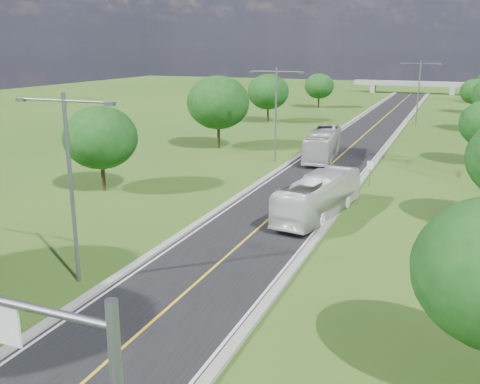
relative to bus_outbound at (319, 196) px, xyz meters
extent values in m
plane|color=#2D4D15|center=(-3.13, 32.23, -1.59)|extent=(260.00, 260.00, 0.00)
cube|color=black|center=(-3.13, 38.23, -1.56)|extent=(8.00, 150.00, 0.06)
cube|color=gray|center=(-7.38, 38.23, -1.48)|extent=(0.50, 150.00, 0.22)
cube|color=gray|center=(1.12, 38.23, -1.48)|extent=(0.50, 150.00, 0.22)
cylinder|color=slate|center=(2.07, 10.23, -0.39)|extent=(0.08, 0.08, 2.40)
cube|color=white|center=(2.07, 10.20, 0.41)|extent=(0.55, 0.04, 0.70)
cube|color=gray|center=(-13.13, 112.23, -0.59)|extent=(1.20, 3.00, 2.00)
cube|color=gray|center=(6.87, 112.23, -0.59)|extent=(1.20, 3.00, 2.00)
cube|color=gray|center=(-3.13, 112.23, 1.01)|extent=(30.00, 3.00, 1.20)
cylinder|color=slate|center=(-9.13, -15.77, 3.41)|extent=(0.22, 0.22, 10.00)
cylinder|color=slate|center=(-10.53, -15.77, 8.01)|extent=(2.80, 0.12, 0.12)
cylinder|color=slate|center=(-7.73, -15.77, 8.01)|extent=(2.80, 0.12, 0.12)
cube|color=slate|center=(-11.83, -15.77, 7.96)|extent=(0.50, 0.25, 0.18)
cube|color=slate|center=(-6.43, -15.77, 7.96)|extent=(0.50, 0.25, 0.18)
cylinder|color=slate|center=(-9.13, 17.23, 3.41)|extent=(0.22, 0.22, 10.00)
cylinder|color=slate|center=(-10.53, 17.23, 8.01)|extent=(2.80, 0.12, 0.12)
cylinder|color=slate|center=(-7.73, 17.23, 8.01)|extent=(2.80, 0.12, 0.12)
cube|color=slate|center=(-11.83, 17.23, 7.96)|extent=(0.50, 0.25, 0.18)
cube|color=slate|center=(-6.43, 17.23, 7.96)|extent=(0.50, 0.25, 0.18)
cylinder|color=slate|center=(2.87, 50.23, 3.41)|extent=(0.22, 0.22, 10.00)
cylinder|color=slate|center=(1.47, 50.23, 8.01)|extent=(2.80, 0.12, 0.12)
cylinder|color=slate|center=(4.27, 50.23, 8.01)|extent=(2.80, 0.12, 0.12)
cube|color=slate|center=(0.17, 50.23, 7.96)|extent=(0.50, 0.25, 0.18)
cube|color=slate|center=(5.57, 50.23, 7.96)|extent=(0.50, 0.25, 0.18)
cylinder|color=black|center=(-19.13, 0.23, -0.24)|extent=(0.36, 0.36, 2.70)
ellipsoid|color=#103D13|center=(-19.13, 0.23, 3.06)|extent=(6.30, 6.30, 5.36)
cylinder|color=black|center=(-18.13, 22.23, 0.03)|extent=(0.36, 0.36, 3.24)
ellipsoid|color=#103D13|center=(-18.13, 22.23, 3.99)|extent=(7.56, 7.56, 6.43)
cylinder|color=black|center=(-20.13, 46.23, -0.15)|extent=(0.36, 0.36, 2.88)
ellipsoid|color=#103D13|center=(-20.13, 46.23, 3.37)|extent=(6.72, 6.72, 5.71)
cylinder|color=black|center=(-17.63, 70.23, -0.33)|extent=(0.36, 0.36, 2.52)
ellipsoid|color=#103D13|center=(-17.63, 70.23, 2.75)|extent=(5.88, 5.88, 5.00)
cylinder|color=black|center=(11.37, 72.23, -0.42)|extent=(0.36, 0.36, 2.34)
ellipsoid|color=#103D13|center=(11.37, 72.23, 2.44)|extent=(5.46, 5.46, 4.64)
imported|color=white|center=(0.00, 0.00, 0.00)|extent=(4.20, 11.22, 3.05)
imported|color=beige|center=(-4.68, 20.49, 0.09)|extent=(3.83, 11.79, 3.23)
camera|label=1|loc=(8.85, -36.95, 10.62)|focal=40.00mm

